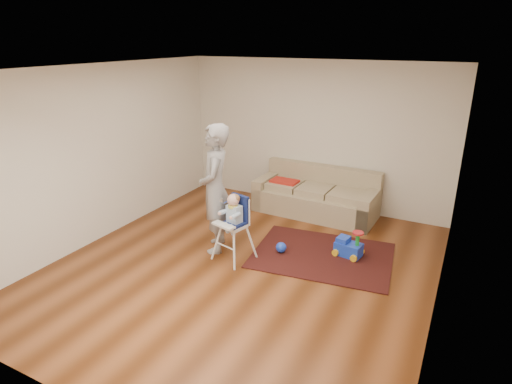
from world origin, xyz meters
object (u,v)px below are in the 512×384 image
at_px(toy_ball, 281,247).
at_px(high_chair, 234,228).
at_px(sofa, 315,192).
at_px(ride_on_toy, 349,242).
at_px(side_table, 269,192).
at_px(adult, 215,189).

height_order(toy_ball, high_chair, high_chair).
bearing_deg(high_chair, sofa, 92.46).
relative_size(ride_on_toy, high_chair, 0.41).
distance_m(side_table, adult, 2.20).
bearing_deg(sofa, toy_ball, -85.32).
xyz_separation_m(ride_on_toy, high_chair, (-1.46, -0.83, 0.26)).
distance_m(ride_on_toy, high_chair, 1.70).
relative_size(ride_on_toy, toy_ball, 2.62).
bearing_deg(ride_on_toy, adult, -151.26).
bearing_deg(side_table, toy_ball, -59.38).
bearing_deg(toy_ball, sofa, 92.62).
xyz_separation_m(toy_ball, high_chair, (-0.54, -0.46, 0.39)).
xyz_separation_m(toy_ball, adult, (-0.94, -0.29, 0.87)).
relative_size(toy_ball, high_chair, 0.16).
bearing_deg(sofa, ride_on_toy, -50.53).
xyz_separation_m(sofa, adult, (-0.87, -1.97, 0.54)).
bearing_deg(ride_on_toy, side_table, 153.68).
bearing_deg(side_table, high_chair, -77.24).
relative_size(sofa, toy_ball, 13.92).
bearing_deg(toy_ball, adult, -162.66).
height_order(side_table, ride_on_toy, side_table).
bearing_deg(adult, ride_on_toy, 82.66).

